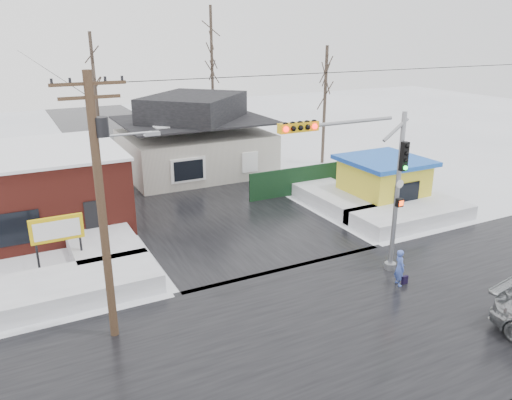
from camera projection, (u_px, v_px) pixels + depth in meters
name	position (u px, v px, depth m)	size (l,w,h in m)	color
ground	(361.00, 326.00, 17.95)	(120.00, 120.00, 0.00)	white
road_ns	(361.00, 326.00, 17.94)	(10.00, 120.00, 0.02)	black
road_ew	(361.00, 326.00, 17.94)	(120.00, 10.00, 0.02)	black
snowbank_nw	(69.00, 287.00, 19.81)	(7.00, 3.00, 0.80)	white
snowbank_ne	(411.00, 215.00, 27.60)	(7.00, 3.00, 0.80)	white
snowbank_nside_w	(97.00, 235.00, 24.89)	(3.00, 8.00, 0.80)	white
snowbank_nside_e	(329.00, 195.00, 30.94)	(3.00, 8.00, 0.80)	white
traffic_signal	(370.00, 176.00, 20.02)	(6.05, 0.68, 7.00)	gray
utility_pole	(102.00, 196.00, 15.81)	(3.15, 0.44, 9.00)	#382619
brick_building	(1.00, 192.00, 25.97)	(12.20, 8.20, 4.12)	maroon
marquee_sign	(57.00, 231.00, 21.42)	(2.20, 0.21, 2.55)	black
house	(195.00, 138.00, 36.47)	(10.40, 8.40, 5.76)	beige
kiosk	(383.00, 181.00, 29.99)	(4.60, 4.60, 2.88)	yellow
fence	(305.00, 180.00, 32.25)	(8.00, 0.12, 1.80)	black
tree_far_left	(92.00, 61.00, 35.52)	(3.00, 3.00, 10.00)	#332821
tree_far_mid	(211.00, 37.00, 41.01)	(3.00, 3.00, 12.00)	#332821
tree_far_right	(326.00, 71.00, 37.64)	(3.00, 3.00, 9.00)	#332821
pedestrian	(400.00, 268.00, 20.57)	(0.58, 0.38, 1.58)	#445FC0
shopping_bag	(405.00, 280.00, 20.85)	(0.28, 0.12, 0.35)	black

